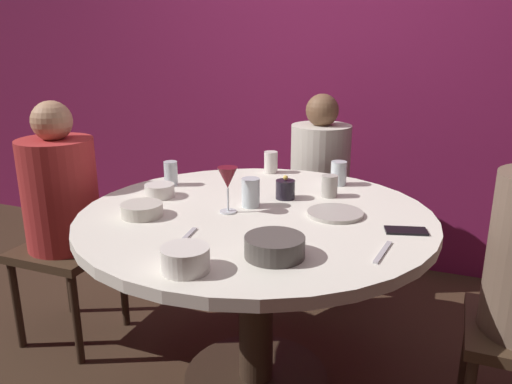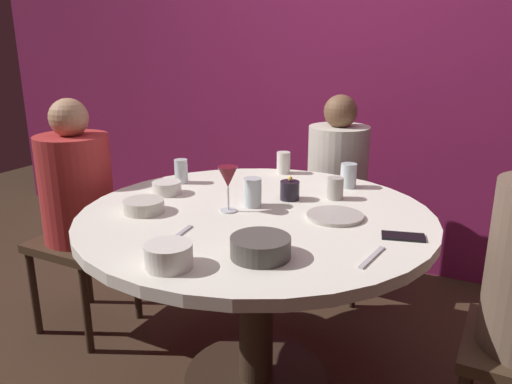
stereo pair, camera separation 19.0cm
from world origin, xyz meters
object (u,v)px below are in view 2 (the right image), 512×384
Objects in this scene: cell_phone at (403,236)px; cup_by_right_diner at (252,192)px; dining_table at (256,250)px; wine_glass at (228,179)px; bowl_small_white at (170,256)px; candle_holder at (290,190)px; cup_by_left_diner at (335,188)px; bowl_salad_center at (144,206)px; cup_near_candle at (181,171)px; cup_center_front at (348,176)px; dinner_plate at (335,216)px; seated_diner_left at (77,192)px; seated_diner_back at (338,172)px; bowl_serving_large at (167,188)px; bowl_sauce_side at (261,247)px; cup_far_edge at (283,163)px.

cell_phone is 0.60m from cup_by_right_diner.
dining_table is 0.30m from wine_glass.
dining_table is at bearing 90.51° from bowl_small_white.
cup_by_left_diner is (0.16, 0.09, 0.01)m from candle_holder.
cup_near_candle is at bearing 105.79° from bowl_salad_center.
wine_glass reaches higher than candle_holder.
cup_center_front reaches higher than bowl_salad_center.
seated_diner_left is at bearing -176.36° from dinner_plate.
cup_center_front reaches higher than cup_by_left_diner.
seated_diner_back is 0.91m from cup_near_candle.
dining_table is 0.46m from bowl_salad_center.
seated_diner_left is 0.51m from bowl_serving_large.
wine_glass reaches higher than bowl_sauce_side.
cup_by_left_diner is (0.21, -0.66, 0.11)m from seated_diner_back.
wine_glass is at bearing -120.01° from cup_center_front.
wine_glass is 0.52m from bowl_small_white.
bowl_salad_center is at bearing -157.50° from dinner_plate.
seated_diner_left is at bearing 162.71° from bowl_sauce_side.
seated_diner_back is 7.90× the size of cell_phone.
seated_diner_left reaches higher than cup_by_right_diner.
dinner_plate is 1.49× the size of cell_phone.
cup_by_right_diner is at bearing 94.77° from bowl_small_white.
bowl_sauce_side is (-0.08, -0.43, 0.02)m from dinner_plate.
cup_near_candle is at bearing -172.27° from cup_by_left_diner.
cup_near_candle is at bearing -179.88° from candle_holder.
cell_phone is at bearing 29.99° from seated_diner_back.
bowl_serving_large is at bearing -118.60° from cup_far_edge.
seated_diner_back is 7.17× the size of bowl_salad_center.
cell_phone is 1.55× the size of cup_by_left_diner.
seated_diner_left is 10.56× the size of cup_center_front.
bowl_small_white is at bearing -136.87° from bowl_sauce_side.
wine_glass is (-0.10, -0.99, 0.19)m from seated_diner_back.
bowl_small_white is (0.10, -0.50, -0.09)m from wine_glass.
bowl_small_white is 0.76× the size of bowl_sauce_side.
candle_holder is 0.91× the size of cup_near_candle.
candle_holder is at bearing 0.12° from cup_near_candle.
seated_diner_left reaches higher than bowl_small_white.
cup_near_candle is (-0.49, 0.74, 0.02)m from bowl_small_white.
seated_diner_left is at bearing 180.00° from dining_table.
seated_diner_left reaches higher than cup_center_front.
bowl_salad_center reaches higher than cell_phone.
cup_near_candle is 0.50m from cup_far_edge.
seated_diner_back reaches higher than cell_phone.
cell_phone is (1.49, -0.00, 0.06)m from seated_diner_left.
bowl_small_white is at bearing -52.03° from bowl_serving_large.
cup_far_edge is at bearing 47.54° from cup_near_candle.
cup_by_left_diner is (0.59, 0.49, 0.02)m from bowl_salad_center.
candle_holder is 0.94× the size of cup_far_edge.
cup_far_edge is (-0.36, 0.09, -0.00)m from cup_center_front.
seated_diner_back is 11.19× the size of candle_holder.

